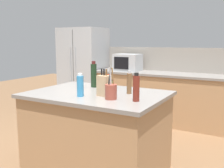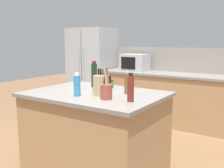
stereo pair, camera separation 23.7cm
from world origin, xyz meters
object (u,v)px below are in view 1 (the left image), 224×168
refrigerator (83,70)px  hot_sauce_bottle (99,84)px  vinegar_bottle (136,88)px  dish_soap_bottle (80,86)px  knife_block (104,85)px  wine_bottle (94,75)px  pepper_grinder (129,83)px  utensil_crock (111,91)px  soy_sauce_bottle (109,82)px  microwave (128,62)px  spice_jar_oregano (112,84)px

refrigerator → hot_sauce_bottle: bearing=-50.9°
vinegar_bottle → hot_sauce_bottle: bearing=156.9°
dish_soap_bottle → hot_sauce_bottle: size_ratio=1.31×
knife_block → wine_bottle: 0.56m
vinegar_bottle → pepper_grinder: size_ratio=1.09×
utensil_crock → dish_soap_bottle: bearing=-172.6°
wine_bottle → vinegar_bottle: wine_bottle is taller
utensil_crock → vinegar_bottle: utensil_crock is taller
vinegar_bottle → pepper_grinder: bearing=125.9°
wine_bottle → vinegar_bottle: bearing=-30.3°
soy_sauce_bottle → wine_bottle: 0.24m
microwave → pepper_grinder: size_ratio=1.95×
wine_bottle → knife_block: bearing=-45.6°
refrigerator → pepper_grinder: bearing=-44.8°
microwave → soy_sauce_bottle: size_ratio=2.81×
refrigerator → vinegar_bottle: 3.39m
knife_block → microwave: bearing=119.7°
knife_block → pepper_grinder: size_ratio=1.14×
refrigerator → spice_jar_oregano: size_ratio=17.58×
knife_block → spice_jar_oregano: 0.51m
utensil_crock → hot_sauce_bottle: size_ratio=1.70×
refrigerator → pepper_grinder: 3.01m
soy_sauce_bottle → vinegar_bottle: size_ratio=0.63×
utensil_crock → soy_sauce_bottle: 0.58m
dish_soap_bottle → soy_sauce_bottle: bearing=86.0°
pepper_grinder → spice_jar_oregano: pepper_grinder is taller
refrigerator → utensil_crock: 3.24m
refrigerator → knife_block: refrigerator is taller
wine_bottle → vinegar_bottle: size_ratio=1.19×
microwave → wine_bottle: (0.46, -1.91, -0.01)m
refrigerator → wine_bottle: bearing=-51.4°
pepper_grinder → hot_sauce_bottle: size_ratio=1.36×
refrigerator → knife_block: 3.07m
soy_sauce_bottle → spice_jar_oregano: soy_sauce_bottle is taller
utensil_crock → wine_bottle: bearing=136.8°
refrigerator → dish_soap_bottle: size_ratio=7.32×
dish_soap_bottle → spice_jar_oregano: bearing=87.2°
vinegar_bottle → refrigerator: bearing=134.2°
dish_soap_bottle → spice_jar_oregano: (0.03, 0.62, -0.07)m
knife_block → hot_sauce_bottle: size_ratio=1.54×
soy_sauce_bottle → utensil_crock: bearing=-57.9°
spice_jar_oregano → hot_sauce_bottle: hot_sauce_bottle is taller
knife_block → hot_sauce_bottle: (-0.19, 0.19, -0.02)m
spice_jar_oregano → wine_bottle: bearing=-161.9°
knife_block → utensil_crock: 0.18m
pepper_grinder → hot_sauce_bottle: bearing=-171.3°
utensil_crock → microwave: bearing=112.3°
pepper_grinder → hot_sauce_bottle: (-0.37, -0.06, -0.03)m
dish_soap_bottle → hot_sauce_bottle: 0.34m
utensil_crock → dish_soap_bottle: 0.35m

